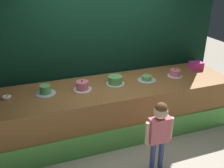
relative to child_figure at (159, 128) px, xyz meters
The scene contains 11 objects.
ground_plane 0.90m from the child_figure, 109.23° to the left, with size 12.00×12.00×0.00m, color #BCB29E.
stage_platform 1.14m from the child_figure, 100.20° to the left, with size 3.94×1.08×0.84m.
curtain_backdrop 1.91m from the child_figure, 96.48° to the left, with size 4.35×0.08×2.95m, color black.
child_figure is the anchor object (origin of this frame).
pink_box 1.97m from the child_figure, 40.91° to the left, with size 0.23×0.19×0.14m, color #EA37A2.
donut 2.23m from the child_figure, 147.46° to the left, with size 0.13×0.13×0.04m, color beige.
cake_far_left 1.77m from the child_figure, 138.42° to the left, with size 0.31×0.31×0.14m.
cake_left 1.37m from the child_figure, 124.05° to the left, with size 0.29×0.29×0.16m.
cake_center 1.19m from the child_figure, 99.69° to the left, with size 0.31×0.31×0.14m.
cake_right 1.19m from the child_figure, 71.97° to the left, with size 0.31×0.31×0.14m.
cake_far_right 1.46m from the child_figure, 50.47° to the left, with size 0.27×0.27×0.14m.
Camera 1 is at (-1.29, -2.91, 2.54)m, focal length 39.88 mm.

